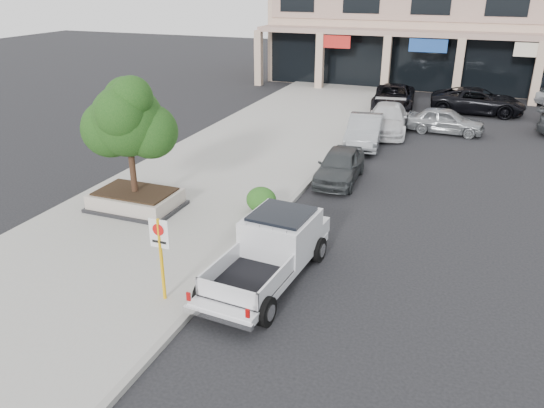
{
  "coord_description": "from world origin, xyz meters",
  "views": [
    {
      "loc": [
        4.51,
        -12.49,
        7.95
      ],
      "look_at": [
        -0.94,
        1.5,
        1.52
      ],
      "focal_mm": 35.0,
      "sensor_mm": 36.0,
      "label": 1
    }
  ],
  "objects": [
    {
      "name": "ground",
      "position": [
        0.0,
        0.0,
        0.0
      ],
      "size": [
        120.0,
        120.0,
        0.0
      ],
      "primitive_type": "plane",
      "color": "black",
      "rests_on": "ground"
    },
    {
      "name": "sidewalk",
      "position": [
        -5.5,
        6.0,
        0.07
      ],
      "size": [
        8.0,
        52.0,
        0.15
      ],
      "primitive_type": "cube",
      "color": "gray",
      "rests_on": "ground"
    },
    {
      "name": "curb",
      "position": [
        -1.55,
        6.0,
        0.07
      ],
      "size": [
        0.2,
        52.0,
        0.15
      ],
      "primitive_type": "cube",
      "color": "gray",
      "rests_on": "ground"
    },
    {
      "name": "strip_mall",
      "position": [
        8.0,
        33.93,
        4.75
      ],
      "size": [
        40.55,
        12.43,
        9.5
      ],
      "color": "#CAA98E",
      "rests_on": "ground"
    },
    {
      "name": "planter",
      "position": [
        -6.6,
        2.34,
        0.48
      ],
      "size": [
        3.2,
        2.2,
        0.68
      ],
      "color": "black",
      "rests_on": "sidewalk"
    },
    {
      "name": "planter_tree",
      "position": [
        -6.47,
        2.5,
        3.41
      ],
      "size": [
        2.9,
        2.55,
        4.0
      ],
      "color": "black",
      "rests_on": "planter"
    },
    {
      "name": "no_parking_sign",
      "position": [
        -2.44,
        -2.44,
        1.63
      ],
      "size": [
        0.55,
        0.09,
        2.3
      ],
      "color": "#F3AD0C",
      "rests_on": "sidewalk"
    },
    {
      "name": "hedge",
      "position": [
        -2.2,
        3.68,
        0.62
      ],
      "size": [
        1.1,
        0.99,
        0.93
      ],
      "primitive_type": "ellipsoid",
      "color": "#1F4D16",
      "rests_on": "sidewalk"
    },
    {
      "name": "pickup_truck",
      "position": [
        -0.35,
        -0.45,
        0.87
      ],
      "size": [
        2.46,
        5.66,
        1.74
      ],
      "primitive_type": null,
      "rotation": [
        0.0,
        0.0,
        -0.08
      ],
      "color": "silver",
      "rests_on": "ground"
    },
    {
      "name": "curb_car_a",
      "position": [
        -0.48,
        8.18,
        0.69
      ],
      "size": [
        1.8,
        4.14,
        1.39
      ],
      "primitive_type": "imported",
      "rotation": [
        0.0,
        0.0,
        0.04
      ],
      "color": "#323537",
      "rests_on": "ground"
    },
    {
      "name": "curb_car_b",
      "position": [
        -0.62,
        13.73,
        0.76
      ],
      "size": [
        2.12,
        4.78,
        1.53
      ],
      "primitive_type": "imported",
      "rotation": [
        0.0,
        0.0,
        0.11
      ],
      "color": "gray",
      "rests_on": "ground"
    },
    {
      "name": "curb_car_c",
      "position": [
        0.04,
        16.63,
        0.75
      ],
      "size": [
        2.69,
        5.38,
        1.5
      ],
      "primitive_type": "imported",
      "rotation": [
        0.0,
        0.0,
        0.12
      ],
      "color": "silver",
      "rests_on": "ground"
    },
    {
      "name": "curb_car_d",
      "position": [
        -0.59,
        22.45,
        0.77
      ],
      "size": [
        3.1,
        5.77,
        1.54
      ],
      "primitive_type": "imported",
      "rotation": [
        0.0,
        0.0,
        0.1
      ],
      "color": "black",
      "rests_on": "ground"
    },
    {
      "name": "lot_car_a",
      "position": [
        3.05,
        17.6,
        0.7
      ],
      "size": [
        4.18,
        1.78,
        1.41
      ],
      "primitive_type": "imported",
      "rotation": [
        0.0,
        0.0,
        1.54
      ],
      "color": "gray",
      "rests_on": "ground"
    },
    {
      "name": "lot_car_d",
      "position": [
        4.56,
        23.18,
        0.79
      ],
      "size": [
        5.7,
        2.64,
        1.58
      ],
      "primitive_type": "imported",
      "rotation": [
        0.0,
        0.0,
        1.57
      ],
      "color": "black",
      "rests_on": "ground"
    }
  ]
}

